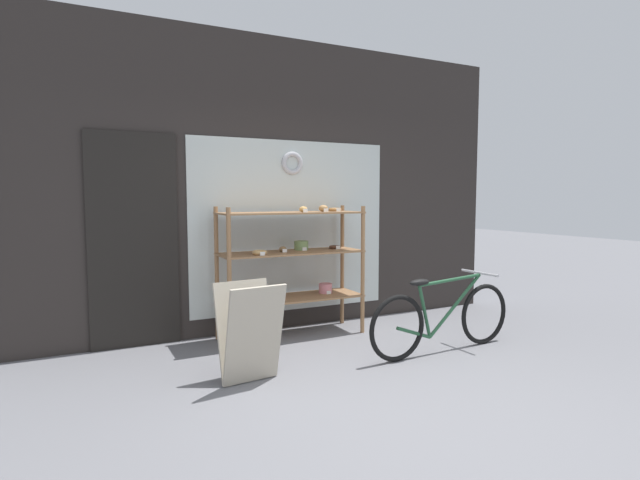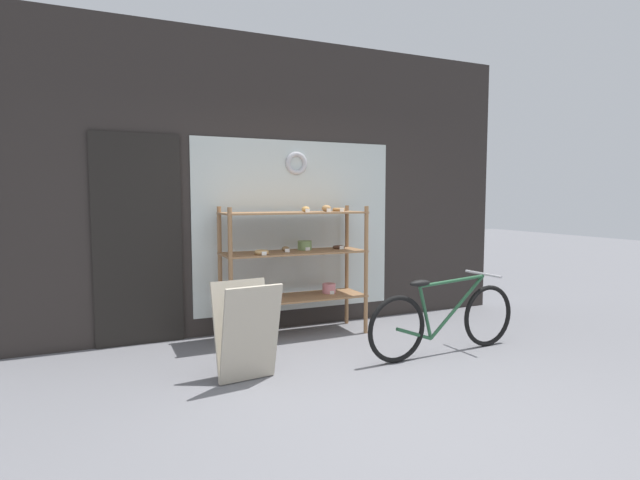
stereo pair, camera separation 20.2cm
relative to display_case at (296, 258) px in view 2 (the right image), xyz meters
name	(u,v)px [view 2 (the right image)]	position (x,y,z in m)	size (l,w,h in m)	color
ground_plane	(393,409)	(-0.07, -2.02, -0.83)	(30.00, 30.00, 0.00)	slate
storefront_facade	(274,189)	(-0.10, 0.38, 0.74)	(5.88, 0.13, 3.21)	#2D2826
display_case	(296,258)	(0.00, 0.00, 0.00)	(1.52, 0.50, 1.39)	#8E6642
bicycle	(444,319)	(1.04, -1.17, -0.50)	(1.71, 0.46, 0.74)	black
sandwich_board	(246,332)	(-0.85, -1.08, -0.43)	(0.51, 0.43, 0.79)	#B2A893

